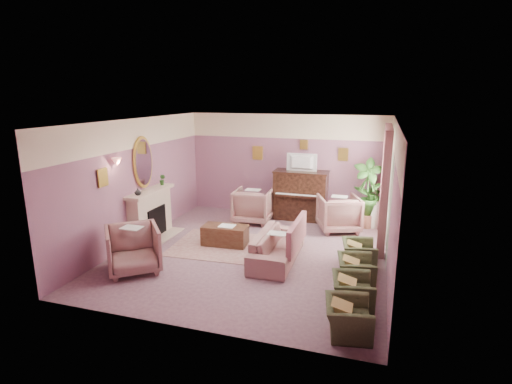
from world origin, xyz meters
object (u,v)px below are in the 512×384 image
(piano, at_px, (301,196))
(coffee_table, at_px, (225,235))
(olive_chair_c, at_px, (356,266))
(olive_chair_b, at_px, (353,287))
(television, at_px, (301,161))
(floral_armchair_front, at_px, (133,247))
(olive_chair_a, at_px, (348,313))
(olive_chair_d, at_px, (359,250))
(side_table, at_px, (371,213))
(floral_armchair_left, at_px, (253,204))
(sofa, at_px, (277,241))
(floral_armchair_right, at_px, (339,212))

(piano, height_order, coffee_table, piano)
(olive_chair_c, bearing_deg, olive_chair_b, -90.00)
(television, relative_size, floral_armchair_front, 0.81)
(olive_chair_a, bearing_deg, olive_chair_d, 90.00)
(floral_armchair_front, xyz_separation_m, olive_chair_a, (4.09, -0.87, -0.17))
(television, bearing_deg, coffee_table, -117.31)
(television, height_order, side_table, television)
(floral_armchair_left, relative_size, olive_chair_b, 1.33)
(piano, relative_size, floral_armchair_front, 1.42)
(floral_armchair_left, relative_size, floral_armchair_front, 1.00)
(olive_chair_b, xyz_separation_m, olive_chair_d, (0.00, 1.64, 0.00))
(sofa, relative_size, olive_chair_a, 2.70)
(piano, bearing_deg, coffee_table, -116.82)
(television, height_order, floral_armchair_front, television)
(side_table, bearing_deg, olive_chair_b, -92.07)
(floral_armchair_front, relative_size, side_table, 1.41)
(olive_chair_c, relative_size, side_table, 1.05)
(olive_chair_a, distance_m, olive_chair_d, 2.46)
(floral_armchair_left, xyz_separation_m, olive_chair_b, (2.85, -3.65, -0.17))
(olive_chair_a, height_order, side_table, side_table)
(olive_chair_b, bearing_deg, floral_armchair_right, 99.51)
(floral_armchair_front, bearing_deg, piano, 60.55)
(side_table, bearing_deg, floral_armchair_left, -168.86)
(coffee_table, bearing_deg, piano, 63.18)
(television, relative_size, coffee_table, 0.80)
(coffee_table, distance_m, floral_armchair_front, 2.16)
(olive_chair_a, relative_size, side_table, 1.05)
(piano, distance_m, floral_armchair_right, 1.30)
(olive_chair_c, bearing_deg, coffee_table, 160.56)
(floral_armchair_left, height_order, floral_armchair_right, same)
(coffee_table, xyz_separation_m, floral_armchair_left, (0.08, 1.80, 0.27))
(olive_chair_a, bearing_deg, floral_armchair_right, 97.78)
(floral_armchair_left, relative_size, floral_armchair_right, 1.00)
(floral_armchair_front, bearing_deg, coffee_table, 57.20)
(coffee_table, xyz_separation_m, floral_armchair_right, (2.33, 1.75, 0.27))
(sofa, xyz_separation_m, olive_chair_a, (1.60, -2.22, -0.08))
(television, bearing_deg, olive_chair_d, -56.71)
(piano, xyz_separation_m, floral_armchair_left, (-1.15, -0.63, -0.16))
(piano, relative_size, olive_chair_a, 1.90)
(piano, xyz_separation_m, floral_armchair_front, (-2.39, -4.23, -0.16))
(television, distance_m, olive_chair_d, 3.36)
(olive_chair_b, bearing_deg, olive_chair_c, 90.00)
(television, distance_m, olive_chair_b, 4.74)
(olive_chair_b, distance_m, olive_chair_c, 0.82)
(side_table, bearing_deg, olive_chair_a, -91.73)
(piano, height_order, side_table, piano)
(floral_armchair_left, bearing_deg, floral_armchair_right, -1.14)
(olive_chair_d, bearing_deg, sofa, -171.48)
(olive_chair_d, bearing_deg, olive_chair_a, -90.00)
(television, height_order, olive_chair_b, television)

